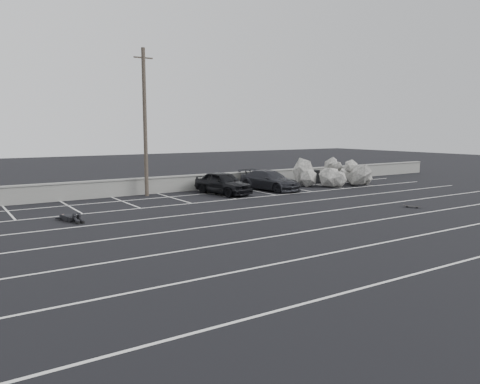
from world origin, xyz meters
TOP-DOWN VIEW (x-y plane):
  - ground at (0.00, 0.00)m, footprint 120.00×120.00m
  - seawall at (0.00, 14.00)m, footprint 50.00×0.45m
  - stall_lines at (-0.08, 4.41)m, footprint 36.00×20.05m
  - car_left at (1.41, 11.25)m, footprint 2.41×4.49m
  - car_right at (5.11, 11.25)m, footprint 2.70×4.90m
  - utility_pole at (-2.97, 13.20)m, footprint 1.20×0.24m
  - trash_bin at (10.68, 12.73)m, footprint 0.68×0.68m
  - riprap_pile at (10.95, 11.01)m, footprint 6.50×5.16m
  - person at (-8.99, 7.70)m, footprint 1.92×2.71m
  - skateboard at (7.09, 1.32)m, footprint 0.46×0.77m

SIDE VIEW (x-z plane):
  - ground at x=0.00m, z-range 0.00..0.00m
  - stall_lines at x=-0.08m, z-range 0.00..0.01m
  - skateboard at x=7.09m, z-range 0.03..0.12m
  - person at x=-8.99m, z-range 0.00..0.46m
  - trash_bin at x=10.68m, z-range 0.01..1.01m
  - seawall at x=0.00m, z-range 0.02..1.08m
  - riprap_pile at x=10.95m, z-range -0.20..1.50m
  - car_right at x=5.11m, z-range 0.00..1.34m
  - car_left at x=1.41m, z-range 0.00..1.45m
  - utility_pole at x=-2.97m, z-range 0.06..9.03m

